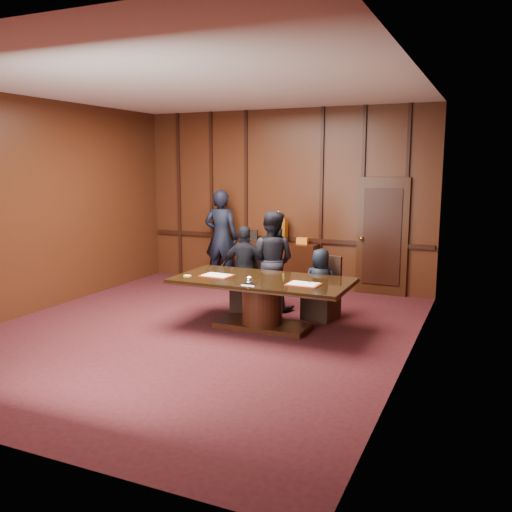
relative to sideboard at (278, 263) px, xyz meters
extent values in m
plane|color=#340E14|center=(0.00, -3.26, -0.49)|extent=(7.00, 7.00, 0.00)
plane|color=silver|center=(0.00, -3.26, 3.01)|extent=(7.00, 7.00, 0.00)
cube|color=black|center=(0.00, 0.24, 1.26)|extent=(6.00, 0.04, 3.50)
cube|color=black|center=(-3.00, -3.26, 1.26)|extent=(0.04, 7.00, 3.50)
cube|color=black|center=(3.00, -3.26, 1.26)|extent=(0.04, 7.00, 3.50)
cube|color=black|center=(0.00, 0.21, 0.46)|extent=(5.90, 0.05, 0.08)
cube|color=black|center=(2.00, 0.20, 0.61)|extent=(0.95, 0.06, 2.20)
sphere|color=gold|center=(1.63, 0.13, 0.56)|extent=(0.08, 0.08, 0.08)
cube|color=black|center=(0.00, 0.00, -0.04)|extent=(1.60, 0.45, 0.90)
cube|color=black|center=(-0.70, 0.00, -0.46)|extent=(0.12, 0.40, 0.06)
cube|color=black|center=(0.70, 0.00, -0.46)|extent=(0.12, 0.40, 0.06)
cube|color=gold|center=(0.00, 0.00, 0.65)|extent=(0.34, 0.18, 0.48)
cylinder|color=white|center=(0.00, -0.10, 0.71)|extent=(0.22, 0.03, 0.22)
cone|color=gold|center=(0.00, 0.00, 0.97)|extent=(0.14, 0.14, 0.16)
cube|color=black|center=(-0.55, 0.02, 0.52)|extent=(0.18, 0.04, 0.22)
cube|color=orange|center=(0.50, 0.02, 0.47)|extent=(0.22, 0.12, 0.12)
cube|color=black|center=(0.80, -2.67, -0.45)|extent=(1.40, 0.60, 0.08)
cylinder|color=black|center=(0.80, -2.67, -0.10)|extent=(0.60, 0.60, 0.62)
cube|color=black|center=(0.80, -2.67, 0.22)|extent=(2.62, 1.32, 0.02)
cube|color=black|center=(0.80, -2.67, 0.24)|extent=(2.60, 1.30, 0.06)
cube|color=#9D260E|center=(0.10, -2.78, 0.28)|extent=(0.48, 0.35, 0.01)
cube|color=white|center=(0.10, -2.78, 0.29)|extent=(0.41, 0.30, 0.01)
cube|color=#9D260E|center=(1.50, -2.82, 0.28)|extent=(0.47, 0.34, 0.01)
cube|color=white|center=(1.50, -2.82, 0.29)|extent=(0.41, 0.29, 0.01)
cube|color=white|center=(0.80, -3.12, 0.28)|extent=(0.20, 0.14, 0.01)
ellipsoid|color=white|center=(0.80, -3.12, 0.34)|extent=(0.13, 0.13, 0.10)
cube|color=#F8FB7B|center=(-0.30, -2.97, 0.28)|extent=(0.10, 0.07, 0.01)
cube|color=black|center=(0.15, -1.82, -0.26)|extent=(0.57, 0.57, 0.46)
cube|color=black|center=(0.11, -1.62, 0.23)|extent=(0.48, 0.16, 0.55)
cylinder|color=black|center=(-0.05, -2.02, -0.37)|extent=(0.04, 0.04, 0.23)
cylinder|color=black|center=(0.35, -1.62, -0.37)|extent=(0.04, 0.04, 0.23)
cube|color=black|center=(1.45, -1.82, -0.26)|extent=(0.57, 0.57, 0.46)
cube|color=black|center=(1.50, -1.62, 0.23)|extent=(0.48, 0.15, 0.55)
cylinder|color=black|center=(1.25, -2.02, -0.37)|extent=(0.04, 0.04, 0.23)
cylinder|color=black|center=(1.65, -1.62, -0.37)|extent=(0.04, 0.04, 0.23)
imported|color=black|center=(0.15, -1.87, 0.23)|extent=(0.90, 0.57, 1.43)
imported|color=black|center=(1.45, -1.87, 0.08)|extent=(0.58, 0.40, 1.14)
imported|color=black|center=(-1.19, -0.16, 0.48)|extent=(0.75, 0.54, 1.93)
imported|color=black|center=(0.51, -1.60, 0.35)|extent=(0.82, 0.64, 1.68)
camera|label=1|loc=(3.90, -9.88, 1.95)|focal=38.00mm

